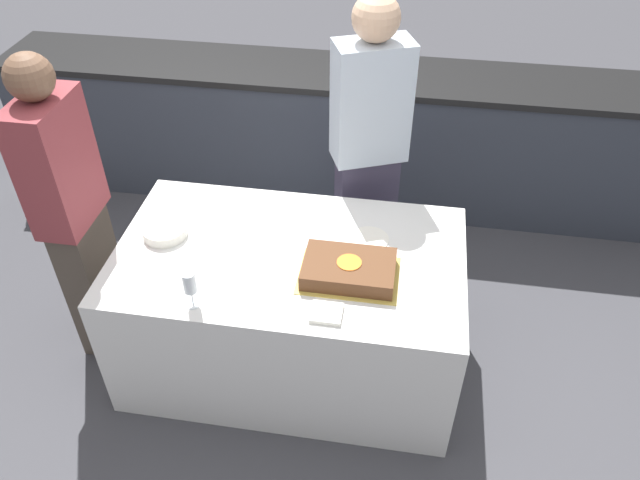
{
  "coord_description": "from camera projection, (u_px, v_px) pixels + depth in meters",
  "views": [
    {
      "loc": [
        0.48,
        -2.09,
        2.62
      ],
      "look_at": [
        0.14,
        0.0,
        0.83
      ],
      "focal_mm": 35.0,
      "sensor_mm": 36.0,
      "label": 1
    }
  ],
  "objects": [
    {
      "name": "person_seated_left",
      "position": [
        73.0,
        213.0,
        2.91
      ],
      "size": [
        0.2,
        0.37,
        1.62
      ],
      "rotation": [
        0.0,
        0.0,
        1.57
      ],
      "color": "#4C4238",
      "rests_on": "ground_plane"
    },
    {
      "name": "cake",
      "position": [
        349.0,
        269.0,
        2.72
      ],
      "size": [
        0.44,
        0.3,
        0.08
      ],
      "color": "gold",
      "rests_on": "dining_table"
    },
    {
      "name": "plate_stack",
      "position": [
        165.0,
        231.0,
        2.94
      ],
      "size": [
        0.21,
        0.21,
        0.05
      ],
      "color": "white",
      "rests_on": "dining_table"
    },
    {
      "name": "ground_plane",
      "position": [
        293.0,
        356.0,
        3.33
      ],
      "size": [
        14.0,
        14.0,
        0.0
      ],
      "primitive_type": "plane",
      "color": "#424247"
    },
    {
      "name": "dining_table",
      "position": [
        291.0,
        309.0,
        3.09
      ],
      "size": [
        1.61,
        0.95,
        0.73
      ],
      "color": "silver",
      "rests_on": "ground_plane"
    },
    {
      "name": "side_plate_near_cake",
      "position": [
        370.0,
        239.0,
        2.93
      ],
      "size": [
        0.18,
        0.18,
        0.0
      ],
      "color": "white",
      "rests_on": "dining_table"
    },
    {
      "name": "back_counter",
      "position": [
        335.0,
        134.0,
        4.2
      ],
      "size": [
        4.4,
        0.58,
        0.92
      ],
      "color": "#333842",
      "rests_on": "ground_plane"
    },
    {
      "name": "utensil_pile",
      "position": [
        326.0,
        313.0,
        2.56
      ],
      "size": [
        0.13,
        0.12,
        0.02
      ],
      "color": "white",
      "rests_on": "dining_table"
    },
    {
      "name": "wine_glass",
      "position": [
        190.0,
        284.0,
        2.53
      ],
      "size": [
        0.06,
        0.06,
        0.18
      ],
      "color": "white",
      "rests_on": "dining_table"
    },
    {
      "name": "person_cutting_cake",
      "position": [
        368.0,
        149.0,
        3.24
      ],
      "size": [
        0.42,
        0.33,
        1.69
      ],
      "rotation": [
        0.0,
        0.0,
        -2.75
      ],
      "color": "#383347",
      "rests_on": "ground_plane"
    }
  ]
}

